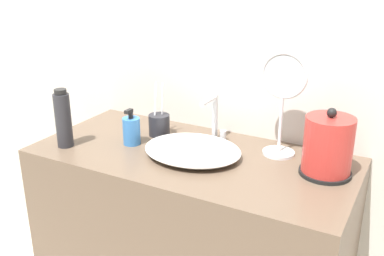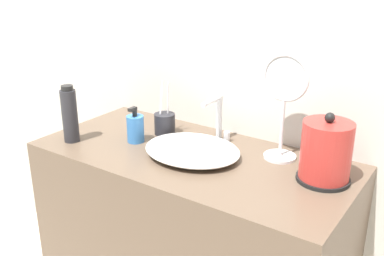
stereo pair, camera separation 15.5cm
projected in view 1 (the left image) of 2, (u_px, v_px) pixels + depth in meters
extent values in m
cube|color=beige|center=(228.00, 13.00, 1.66)|extent=(6.00, 0.04, 2.60)
cube|color=brown|center=(191.00, 253.00, 1.74)|extent=(1.14, 0.54, 0.84)
ellipsoid|color=white|center=(192.00, 150.00, 1.57)|extent=(0.35, 0.29, 0.05)
cylinder|color=silver|center=(215.00, 117.00, 1.69)|extent=(0.02, 0.02, 0.18)
cylinder|color=silver|center=(209.00, 100.00, 1.62)|extent=(0.02, 0.11, 0.02)
cylinder|color=silver|center=(223.00, 136.00, 1.70)|extent=(0.02, 0.02, 0.04)
cylinder|color=black|center=(325.00, 172.00, 1.44)|extent=(0.17, 0.17, 0.01)
cylinder|color=#B22D28|center=(328.00, 146.00, 1.41)|extent=(0.15, 0.15, 0.19)
sphere|color=black|center=(332.00, 113.00, 1.37)|extent=(0.03, 0.03, 0.03)
cylinder|color=#232328|center=(159.00, 125.00, 1.75)|extent=(0.08, 0.08, 0.08)
cylinder|color=white|center=(155.00, 105.00, 1.73)|extent=(0.01, 0.04, 0.18)
cylinder|color=white|center=(162.00, 105.00, 1.73)|extent=(0.03, 0.02, 0.18)
cylinder|color=#3370B7|center=(132.00, 131.00, 1.66)|extent=(0.06, 0.06, 0.10)
cylinder|color=black|center=(131.00, 115.00, 1.64)|extent=(0.02, 0.02, 0.02)
cube|color=black|center=(129.00, 111.00, 1.62)|extent=(0.02, 0.04, 0.01)
cylinder|color=#28282D|center=(63.00, 121.00, 1.63)|extent=(0.06, 0.06, 0.20)
cylinder|color=black|center=(60.00, 92.00, 1.59)|extent=(0.04, 0.04, 0.02)
cylinder|color=silver|center=(278.00, 153.00, 1.59)|extent=(0.11, 0.11, 0.01)
cylinder|color=silver|center=(280.00, 125.00, 1.55)|extent=(0.01, 0.01, 0.20)
torus|color=silver|center=(284.00, 75.00, 1.49)|extent=(0.16, 0.01, 0.16)
cylinder|color=silver|center=(284.00, 75.00, 1.49)|extent=(0.14, 0.00, 0.14)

